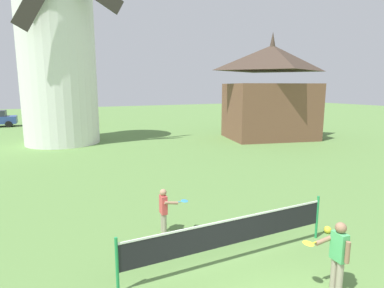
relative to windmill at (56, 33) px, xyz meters
The scene contains 7 objects.
windmill is the anchor object (origin of this frame).
tennis_net 18.99m from the windmill, 83.51° to the right, with size 5.07×0.06×1.10m.
player_near 20.71m from the windmill, 80.69° to the right, with size 0.75×0.58×1.35m.
player_far 17.11m from the windmill, 85.67° to the right, with size 0.70×0.50×1.19m.
stray_ball 19.69m from the windmill, 74.19° to the right, with size 0.19×0.19×0.19m, color yellow.
parked_car_mustard 13.18m from the windmill, 83.99° to the left, with size 4.44×1.99×1.56m.
chapel 15.14m from the windmill, 17.72° to the right, with size 7.21×5.98×7.60m.
Camera 1 is at (-3.47, -3.45, 3.76)m, focal length 30.02 mm.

